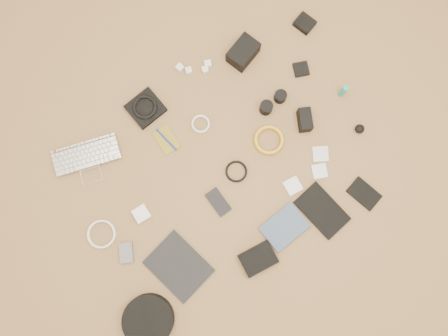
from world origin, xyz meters
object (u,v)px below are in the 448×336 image
laptop (89,164)px  headphone_case (148,320)px  dslr_camera (243,53)px  paperback (295,240)px  tablet (179,266)px  phone (218,202)px

laptop → headphone_case: size_ratio=1.39×
dslr_camera → laptop: bearing=164.8°
dslr_camera → paperback: 0.93m
tablet → headphone_case: (-0.22, -0.14, 0.03)m
laptop → tablet: size_ratio=1.18×
dslr_camera → phone: bearing=-151.2°
dslr_camera → paperback: (-0.21, -0.90, -0.03)m
phone → headphone_case: bearing=-156.2°
phone → paperback: size_ratio=0.65×
laptop → headphone_case: 0.77m
dslr_camera → tablet: bearing=-158.3°
laptop → tablet: (0.16, -0.62, -0.01)m
phone → paperback: (0.23, -0.32, 0.00)m
phone → paperback: 0.40m
dslr_camera → tablet: 1.06m
tablet → headphone_case: bearing=-165.2°
phone → headphone_case: (-0.52, -0.32, 0.03)m
tablet → headphone_case: headphone_case is taller
dslr_camera → headphone_case: (-0.97, -0.90, -0.01)m
dslr_camera → paperback: bearing=-127.2°
laptop → dslr_camera: size_ratio=2.14×
laptop → headphone_case: (-0.06, -0.77, 0.02)m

